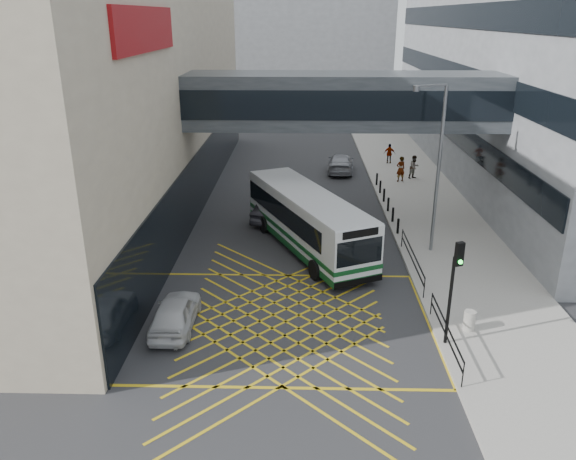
# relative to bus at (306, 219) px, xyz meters

# --- Properties ---
(ground) EXTENTS (120.00, 120.00, 0.00)m
(ground) POSITION_rel_bus_xyz_m (-0.90, -8.06, -1.70)
(ground) COLOR #333335
(building_whsmith) EXTENTS (24.17, 42.00, 16.00)m
(building_whsmith) POSITION_rel_bus_xyz_m (-18.88, 7.94, 6.30)
(building_whsmith) COLOR #BAAB90
(building_whsmith) RESTS_ON ground
(building_far) EXTENTS (28.00, 16.00, 18.00)m
(building_far) POSITION_rel_bus_xyz_m (-2.90, 51.94, 7.30)
(building_far) COLOR gray
(building_far) RESTS_ON ground
(skybridge) EXTENTS (20.00, 4.10, 3.00)m
(skybridge) POSITION_rel_bus_xyz_m (2.10, 3.94, 5.80)
(skybridge) COLOR #393E43
(skybridge) RESTS_ON ground
(pavement) EXTENTS (6.00, 54.00, 0.16)m
(pavement) POSITION_rel_bus_xyz_m (8.10, 6.94, -1.62)
(pavement) COLOR #AAA59C
(pavement) RESTS_ON ground
(box_junction) EXTENTS (12.00, 9.00, 0.01)m
(box_junction) POSITION_rel_bus_xyz_m (-0.90, -8.06, -1.69)
(box_junction) COLOR gold
(box_junction) RESTS_ON ground
(bus) EXTENTS (7.06, 11.34, 3.17)m
(bus) POSITION_rel_bus_xyz_m (0.00, 0.00, 0.00)
(bus) COLOR silver
(bus) RESTS_ON ground
(car_white) EXTENTS (1.79, 4.37, 1.39)m
(car_white) POSITION_rel_bus_xyz_m (-5.40, -8.63, -1.00)
(car_white) COLOR silver
(car_white) RESTS_ON ground
(car_dark) EXTENTS (3.52, 5.16, 1.50)m
(car_dark) POSITION_rel_bus_xyz_m (-1.79, 4.41, -0.95)
(car_dark) COLOR black
(car_dark) RESTS_ON ground
(car_silver) EXTENTS (2.49, 5.14, 1.55)m
(car_silver) POSITION_rel_bus_xyz_m (2.92, 16.33, -0.92)
(car_silver) COLOR #9899A1
(car_silver) RESTS_ON ground
(traffic_light) EXTENTS (0.35, 0.51, 4.29)m
(traffic_light) POSITION_rel_bus_xyz_m (5.39, -9.87, 1.25)
(traffic_light) COLOR black
(traffic_light) RESTS_ON pavement
(street_lamp) EXTENTS (1.92, 1.00, 8.78)m
(street_lamp) POSITION_rel_bus_xyz_m (6.57, -0.59, 3.46)
(street_lamp) COLOR slate
(street_lamp) RESTS_ON pavement
(litter_bin) EXTENTS (0.48, 0.48, 0.83)m
(litter_bin) POSITION_rel_bus_xyz_m (6.52, -8.77, -1.12)
(litter_bin) COLOR #ADA89E
(litter_bin) RESTS_ON pavement
(kerb_railings) EXTENTS (0.05, 12.54, 1.00)m
(kerb_railings) POSITION_rel_bus_xyz_m (5.25, -6.28, -0.82)
(kerb_railings) COLOR black
(kerb_railings) RESTS_ON pavement
(bollards) EXTENTS (0.14, 10.14, 0.90)m
(bollards) POSITION_rel_bus_xyz_m (5.35, 6.94, -1.09)
(bollards) COLOR black
(bollards) RESTS_ON pavement
(pedestrian_a) EXTENTS (0.90, 0.77, 1.92)m
(pedestrian_a) POSITION_rel_bus_xyz_m (7.25, 12.98, -0.58)
(pedestrian_a) COLOR gray
(pedestrian_a) RESTS_ON pavement
(pedestrian_b) EXTENTS (1.02, 0.91, 1.80)m
(pedestrian_b) POSITION_rel_bus_xyz_m (8.45, 13.85, -0.64)
(pedestrian_b) COLOR gray
(pedestrian_b) RESTS_ON pavement
(pedestrian_c) EXTENTS (1.06, 0.66, 1.67)m
(pedestrian_c) POSITION_rel_bus_xyz_m (7.23, 18.61, -0.70)
(pedestrian_c) COLOR gray
(pedestrian_c) RESTS_ON pavement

